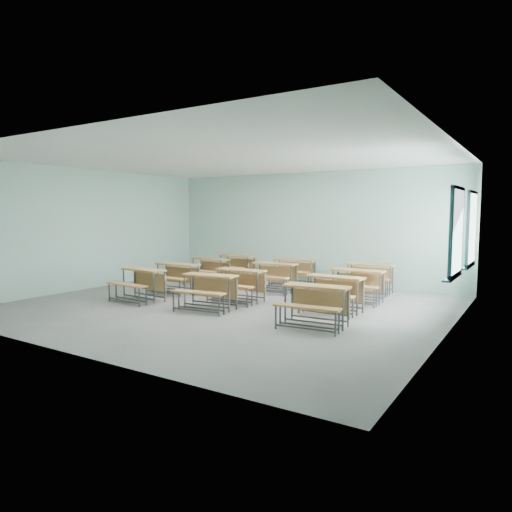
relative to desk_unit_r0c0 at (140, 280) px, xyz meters
The scene contains 13 objects.
room 2.48m from the desk_unit_r0c0, 17.30° to the left, with size 9.04×8.04×3.24m.
desk_unit_r0c0 is the anchor object (origin of this frame).
desk_unit_r0c1 1.92m from the desk_unit_r0c0, ahead, with size 1.27×0.92×0.74m.
desk_unit_r0c2 4.43m from the desk_unit_r0c0, ahead, with size 1.24×0.89×0.74m.
desk_unit_r1c0 1.25m from the desk_unit_r0c0, 92.73° to the left, with size 1.20×0.82×0.74m.
desk_unit_r1c1 2.27m from the desk_unit_r0c0, 29.92° to the left, with size 1.18×0.80×0.74m.
desk_unit_r1c2 4.42m from the desk_unit_r0c0, 16.19° to the left, with size 1.20×0.82×0.74m.
desk_unit_r2c0 2.79m from the desk_unit_r0c0, 94.06° to the left, with size 1.24×0.89×0.74m.
desk_unit_r2c1 3.35m from the desk_unit_r0c0, 54.05° to the left, with size 1.21×0.84×0.74m.
desk_unit_r2c2 4.96m from the desk_unit_r0c0, 30.32° to the left, with size 1.20×0.82×0.74m.
desk_unit_r3c0 3.92m from the desk_unit_r0c0, 90.81° to the left, with size 1.25×0.90×0.74m.
desk_unit_r3c1 4.37m from the desk_unit_r0c0, 63.71° to the left, with size 1.26×0.92×0.74m.
desk_unit_r3c2 5.64m from the desk_unit_r0c0, 42.97° to the left, with size 1.22×0.85×0.74m.
Camera 1 is at (5.78, -8.02, 2.03)m, focal length 32.00 mm.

